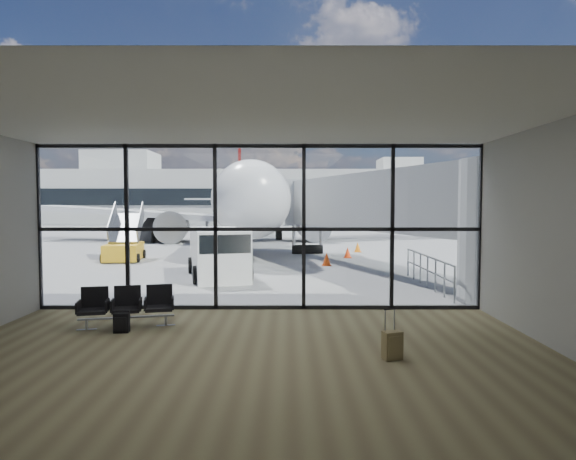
{
  "coord_description": "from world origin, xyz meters",
  "views": [
    {
      "loc": [
        0.77,
        -13.03,
        2.86
      ],
      "look_at": [
        0.77,
        3.0,
        2.02
      ],
      "focal_mm": 30.0,
      "sensor_mm": 36.0,
      "label": 1
    }
  ],
  "objects_px": {
    "airliner": "(243,203)",
    "belt_loader": "(148,233)",
    "mobile_stairs": "(124,249)",
    "seating_row": "(127,304)",
    "backpack": "(122,322)",
    "suitcase": "(392,345)",
    "service_van": "(219,253)"
  },
  "relations": [
    {
      "from": "suitcase",
      "to": "service_van",
      "type": "bearing_deg",
      "value": 96.67
    },
    {
      "from": "backpack",
      "to": "service_van",
      "type": "distance_m",
      "value": 8.25
    },
    {
      "from": "airliner",
      "to": "belt_loader",
      "type": "bearing_deg",
      "value": -165.26
    },
    {
      "from": "backpack",
      "to": "airliner",
      "type": "bearing_deg",
      "value": 85.59
    },
    {
      "from": "backpack",
      "to": "mobile_stairs",
      "type": "bearing_deg",
      "value": 104.1
    },
    {
      "from": "airliner",
      "to": "belt_loader",
      "type": "height_order",
      "value": "airliner"
    },
    {
      "from": "suitcase",
      "to": "airliner",
      "type": "relative_size",
      "value": 0.02
    },
    {
      "from": "airliner",
      "to": "seating_row",
      "type": "bearing_deg",
      "value": -96.74
    },
    {
      "from": "airliner",
      "to": "service_van",
      "type": "xyz_separation_m",
      "value": [
        1.03,
        -21.18,
        -2.06
      ]
    },
    {
      "from": "seating_row",
      "to": "airliner",
      "type": "height_order",
      "value": "airliner"
    },
    {
      "from": "suitcase",
      "to": "mobile_stairs",
      "type": "height_order",
      "value": "mobile_stairs"
    },
    {
      "from": "backpack",
      "to": "service_van",
      "type": "xyz_separation_m",
      "value": [
        1.0,
        8.16,
        0.75
      ]
    },
    {
      "from": "service_van",
      "to": "belt_loader",
      "type": "height_order",
      "value": "belt_loader"
    },
    {
      "from": "seating_row",
      "to": "belt_loader",
      "type": "height_order",
      "value": "belt_loader"
    },
    {
      "from": "belt_loader",
      "to": "mobile_stairs",
      "type": "distance_m",
      "value": 12.66
    },
    {
      "from": "backpack",
      "to": "mobile_stairs",
      "type": "relative_size",
      "value": 0.14
    },
    {
      "from": "mobile_stairs",
      "to": "seating_row",
      "type": "bearing_deg",
      "value": -79.51
    },
    {
      "from": "belt_loader",
      "to": "suitcase",
      "type": "bearing_deg",
      "value": -66.14
    },
    {
      "from": "mobile_stairs",
      "to": "service_van",
      "type": "bearing_deg",
      "value": -54.66
    },
    {
      "from": "backpack",
      "to": "service_van",
      "type": "bearing_deg",
      "value": 78.56
    },
    {
      "from": "backpack",
      "to": "belt_loader",
      "type": "height_order",
      "value": "belt_loader"
    },
    {
      "from": "suitcase",
      "to": "backpack",
      "type": "bearing_deg",
      "value": 143.37
    },
    {
      "from": "suitcase",
      "to": "airliner",
      "type": "bearing_deg",
      "value": 82.13
    },
    {
      "from": "backpack",
      "to": "seating_row",
      "type": "bearing_deg",
      "value": 91.3
    },
    {
      "from": "service_van",
      "to": "mobile_stairs",
      "type": "bearing_deg",
      "value": 119.0
    },
    {
      "from": "backpack",
      "to": "belt_loader",
      "type": "bearing_deg",
      "value": 100.6
    },
    {
      "from": "suitcase",
      "to": "service_van",
      "type": "xyz_separation_m",
      "value": [
        -4.65,
        10.04,
        0.7
      ]
    },
    {
      "from": "service_van",
      "to": "belt_loader",
      "type": "relative_size",
      "value": 1.14
    },
    {
      "from": "seating_row",
      "to": "mobile_stairs",
      "type": "distance_m",
      "value": 14.35
    },
    {
      "from": "airliner",
      "to": "belt_loader",
      "type": "xyz_separation_m",
      "value": [
        -7.12,
        -2.79,
        -2.4
      ]
    },
    {
      "from": "airliner",
      "to": "belt_loader",
      "type": "distance_m",
      "value": 8.01
    },
    {
      "from": "suitcase",
      "to": "mobile_stairs",
      "type": "bearing_deg",
      "value": 104.82
    }
  ]
}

